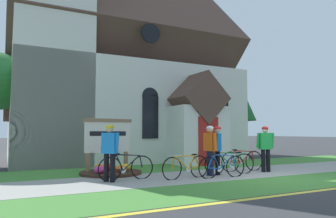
{
  "coord_description": "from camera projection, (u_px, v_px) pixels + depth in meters",
  "views": [
    {
      "loc": [
        -7.52,
        -7.43,
        1.46
      ],
      "look_at": [
        -2.06,
        3.29,
        2.31
      ],
      "focal_mm": 34.22,
      "sensor_mm": 36.0,
      "label": 1
    }
  ],
  "objects": [
    {
      "name": "church_building",
      "position": [
        114.0,
        76.0,
        17.88
      ],
      "size": [
        11.78,
        10.58,
        12.06
      ],
      "color": "silver",
      "rests_on": "ground"
    },
    {
      "name": "bicycle_green",
      "position": [
        242.0,
        161.0,
        11.82
      ],
      "size": [
        1.77,
        0.22,
        0.83
      ],
      "color": "black",
      "rests_on": "ground"
    },
    {
      "name": "bicycle_red",
      "position": [
        186.0,
        167.0,
        9.96
      ],
      "size": [
        1.76,
        0.23,
        0.78
      ],
      "color": "black",
      "rests_on": "ground"
    },
    {
      "name": "sidewalk_slab",
      "position": [
        200.0,
        176.0,
        10.58
      ],
      "size": [
        32.0,
        2.64,
        0.01
      ],
      "primitive_type": "cube",
      "color": "#99968E",
      "rests_on": "ground"
    },
    {
      "name": "cyclist_in_red_jersey",
      "position": [
        218.0,
        147.0,
        10.8
      ],
      "size": [
        0.42,
        0.67,
        1.64
      ],
      "color": "black",
      "rests_on": "ground"
    },
    {
      "name": "roadside_conifer",
      "position": [
        226.0,
        86.0,
        19.28
      ],
      "size": [
        3.48,
        3.48,
        6.27
      ],
      "color": "#4C3823",
      "rests_on": "ground"
    },
    {
      "name": "ground",
      "position": [
        204.0,
        166.0,
        13.46
      ],
      "size": [
        140.0,
        140.0,
        0.0
      ],
      "primitive_type": "plane",
      "color": "#333335"
    },
    {
      "name": "curb_paint_stripe",
      "position": [
        284.0,
        195.0,
        7.38
      ],
      "size": [
        28.0,
        0.16,
        0.01
      ],
      "primitive_type": "cube",
      "color": "yellow",
      "rests_on": "ground"
    },
    {
      "name": "cyclist_in_yellow_jersey",
      "position": [
        265.0,
        145.0,
        11.61
      ],
      "size": [
        0.63,
        0.33,
        1.65
      ],
      "color": "black",
      "rests_on": "ground"
    },
    {
      "name": "flower_bed",
      "position": [
        111.0,
        172.0,
        10.94
      ],
      "size": [
        2.1,
        2.1,
        0.34
      ],
      "color": "#382319",
      "rests_on": "ground"
    },
    {
      "name": "church_lawn",
      "position": [
        164.0,
        168.0,
        12.98
      ],
      "size": [
        24.0,
        2.75,
        0.01
      ],
      "primitive_type": "cube",
      "color": "#427F33",
      "rests_on": "ground"
    },
    {
      "name": "church_sign",
      "position": [
        108.0,
        138.0,
        11.4
      ],
      "size": [
        1.8,
        0.24,
        1.92
      ],
      "color": "#7F6047",
      "rests_on": "ground"
    },
    {
      "name": "cyclist_in_white_jersey",
      "position": [
        210.0,
        146.0,
        10.63
      ],
      "size": [
        0.29,
        0.69,
        1.66
      ],
      "color": "#191E38",
      "rests_on": "ground"
    },
    {
      "name": "grass_verge",
      "position": [
        248.0,
        187.0,
        8.46
      ],
      "size": [
        32.0,
        2.13,
        0.01
      ],
      "primitive_type": "cube",
      "color": "#427F33",
      "rests_on": "ground"
    },
    {
      "name": "bicycle_white",
      "position": [
        126.0,
        167.0,
        9.69
      ],
      "size": [
        1.76,
        0.08,
        0.84
      ],
      "color": "black",
      "rests_on": "ground"
    },
    {
      "name": "bicycle_silver",
      "position": [
        222.0,
        166.0,
        10.16
      ],
      "size": [
        1.71,
        0.15,
        0.8
      ],
      "color": "black",
      "rests_on": "ground"
    },
    {
      "name": "cyclist_in_orange_jersey",
      "position": [
        110.0,
        148.0,
        9.3
      ],
      "size": [
        0.44,
        0.68,
        1.67
      ],
      "color": "black",
      "rests_on": "ground"
    },
    {
      "name": "bicycle_blue",
      "position": [
        230.0,
        163.0,
        11.03
      ],
      "size": [
        1.71,
        0.57,
        0.79
      ],
      "color": "black",
      "rests_on": "ground"
    }
  ]
}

